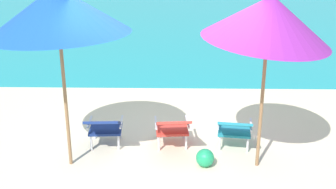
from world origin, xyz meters
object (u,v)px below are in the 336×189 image
object	(u,v)px
lounge_chair_center	(173,126)
lounge_chair_right	(235,128)
beach_umbrella_right	(269,18)
beach_ball	(205,158)
beach_umbrella_left	(58,11)
lounge_chair_left	(104,126)

from	to	relation	value
lounge_chair_center	lounge_chair_right	bearing A→B (deg)	-1.75
lounge_chair_center	beach_umbrella_right	distance (m)	2.28
lounge_chair_right	beach_ball	distance (m)	0.76
lounge_chair_center	beach_umbrella_right	world-z (taller)	beach_umbrella_right
beach_umbrella_left	beach_umbrella_right	size ratio (longest dim) A/B	1.03
lounge_chair_center	beach_umbrella_right	size ratio (longest dim) A/B	0.35
beach_umbrella_left	beach_ball	world-z (taller)	beach_umbrella_left
lounge_chair_left	beach_umbrella_left	world-z (taller)	beach_umbrella_left
beach_umbrella_left	beach_ball	bearing A→B (deg)	-0.93
lounge_chair_right	beach_umbrella_left	world-z (taller)	beach_umbrella_left
lounge_chair_center	beach_umbrella_left	bearing A→B (deg)	-161.85
lounge_chair_left	beach_ball	distance (m)	1.69
beach_ball	beach_umbrella_right	bearing A→B (deg)	3.09
lounge_chair_center	lounge_chair_right	size ratio (longest dim) A/B	0.98
lounge_chair_center	beach_ball	world-z (taller)	lounge_chair_center
lounge_chair_right	beach_ball	bearing A→B (deg)	-134.03
lounge_chair_center	beach_umbrella_left	xyz separation A→B (m)	(-1.54, -0.51, 1.92)
lounge_chair_left	beach_ball	size ratio (longest dim) A/B	3.26
lounge_chair_center	beach_umbrella_left	world-z (taller)	beach_umbrella_left
beach_umbrella_left	beach_ball	distance (m)	2.99
lounge_chair_right	beach_ball	world-z (taller)	lounge_chair_right
lounge_chair_left	beach_ball	world-z (taller)	lounge_chair_left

